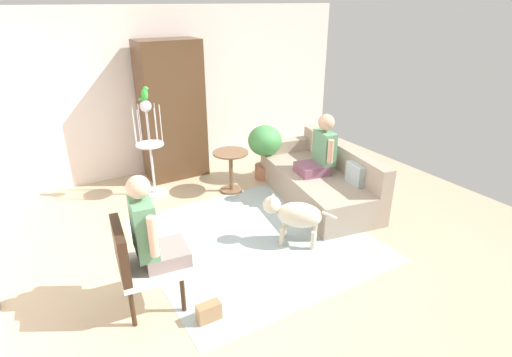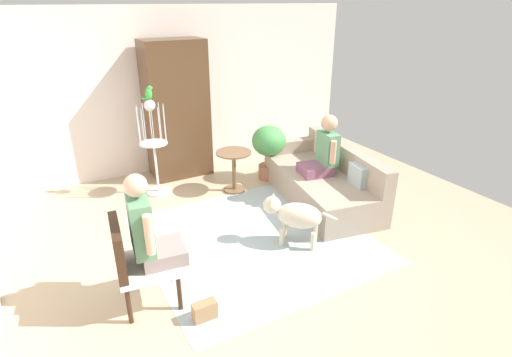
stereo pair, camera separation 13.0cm
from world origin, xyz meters
The scene contains 14 objects.
ground_plane centered at (0.00, 0.00, 0.00)m, with size 6.82×6.82×0.00m, color tan.
back_wall centered at (0.00, 2.78, 1.31)m, with size 6.28×0.12×2.62m, color silver.
area_rug centered at (-0.15, -0.05, 0.00)m, with size 2.56×2.56×0.01m, color #9EB2B7.
couch centered at (1.25, 0.45, 0.28)m, with size 1.29×2.21×0.79m.
armchair centered at (-1.66, -0.50, 0.52)m, with size 0.61×0.61×0.90m.
person_on_couch centered at (1.21, 0.43, 0.76)m, with size 0.53×0.53×0.84m.
person_on_armchair centered at (-1.51, -0.52, 0.79)m, with size 0.50×0.55×0.90m.
round_end_table centered at (0.25, 1.32, 0.40)m, with size 0.53×0.53×0.63m.
dog centered at (0.23, -0.34, 0.38)m, with size 0.66×0.66×0.61m.
bird_cage_stand centered at (-0.79, 1.81, 0.72)m, with size 0.40×0.40×1.42m.
parrot centered at (-0.78, 1.81, 1.51)m, with size 0.17×0.10×0.19m.
potted_plant centered at (0.95, 1.48, 0.56)m, with size 0.54×0.54×0.88m.
armoire_cabinet centered at (-0.22, 2.37, 1.08)m, with size 0.94×0.56×2.15m, color #4C331E.
handbag centered at (-1.19, -1.00, 0.09)m, with size 0.22×0.10×0.18m, color #99724C.
Camera 2 is at (-2.18, -3.74, 2.69)m, focal length 28.43 mm.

